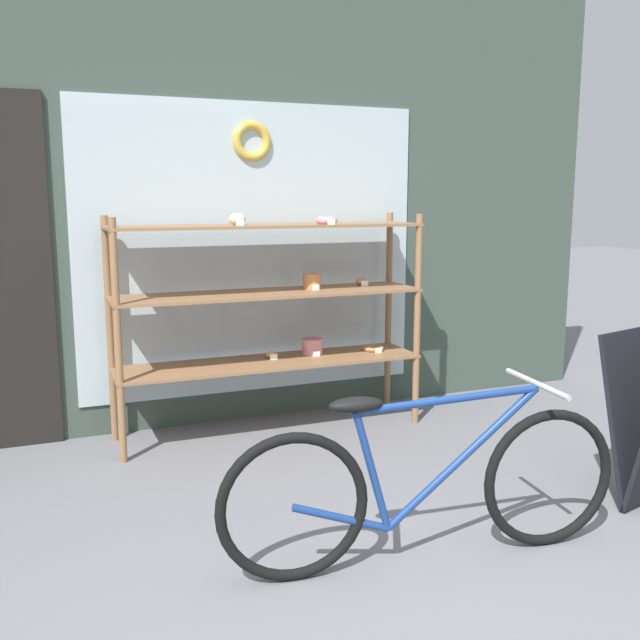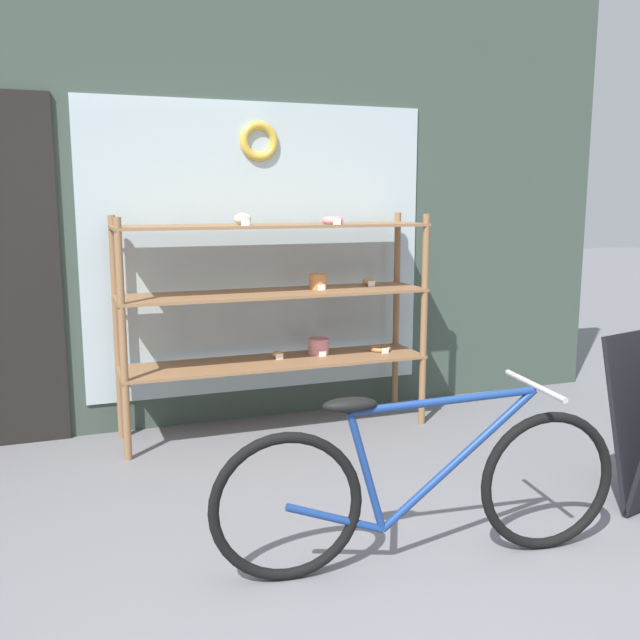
# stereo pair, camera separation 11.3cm
# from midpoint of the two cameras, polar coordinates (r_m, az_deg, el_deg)

# --- Properties ---
(storefront_facade) EXTENTS (5.72, 0.13, 3.21)m
(storefront_facade) POSITION_cam_midpoint_polar(r_m,az_deg,el_deg) (4.73, -7.21, 10.61)
(storefront_facade) COLOR #3D4C42
(storefront_facade) RESTS_ON ground_plane
(display_case) EXTENTS (1.95, 0.45, 1.40)m
(display_case) POSITION_cam_midpoint_polar(r_m,az_deg,el_deg) (4.50, -2.56, 1.61)
(display_case) COLOR #8E6642
(display_case) RESTS_ON ground_plane
(bicycle) EXTENTS (1.73, 0.46, 0.74)m
(bicycle) POSITION_cam_midpoint_polar(r_m,az_deg,el_deg) (3.01, 9.16, -13.07)
(bicycle) COLOR black
(bicycle) RESTS_ON ground_plane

